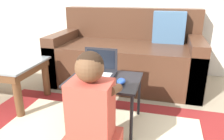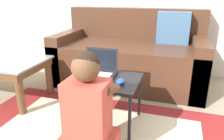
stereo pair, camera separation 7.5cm
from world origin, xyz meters
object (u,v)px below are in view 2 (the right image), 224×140
computer_mouse (120,81)px  person_seated (88,118)px  couch (130,57)px  laptop (99,71)px  laptop_desk (104,84)px

computer_mouse → person_seated: bearing=-105.2°
couch → computer_mouse: (0.15, -1.04, 0.11)m
laptop → computer_mouse: (0.22, -0.12, -0.02)m
couch → person_seated: bearing=-87.9°
computer_mouse → couch: bearing=98.5°
person_seated → computer_mouse: bearing=74.8°
couch → laptop: size_ratio=6.12×
laptop → laptop_desk: bearing=-43.2°
couch → laptop: bearing=-93.9°
laptop_desk → person_seated: (0.05, -0.44, -0.04)m
couch → person_seated: 1.42m
couch → computer_mouse: bearing=-81.5°
laptop → person_seated: (0.11, -0.50, -0.12)m
laptop_desk → laptop: (-0.07, 0.06, 0.08)m
couch → laptop: (-0.06, -0.91, 0.13)m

